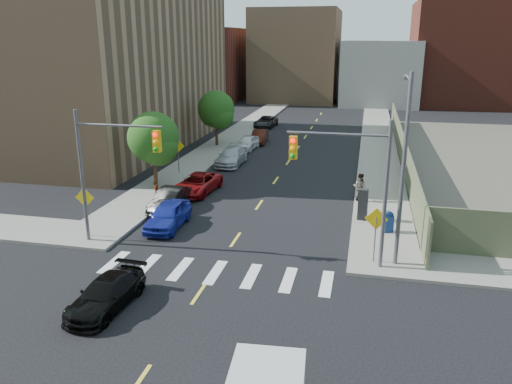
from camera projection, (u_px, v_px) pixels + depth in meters
The scene contains 29 objects.
ground at pixel (183, 318), 19.26m from camera, with size 160.00×160.00×0.00m, color black.
sidewalk_nw at pixel (244, 128), 59.56m from camera, with size 3.50×73.00×0.15m, color gray.
sidewalk_ne at pixel (377, 133), 56.34m from camera, with size 3.50×73.00×0.15m, color gray.
fence_north at pixel (402, 148), 43.02m from camera, with size 0.12×44.00×2.50m, color #545D41.
building_nw at pixel (77, 63), 49.46m from camera, with size 22.00×30.00×16.00m, color #8C6B4C.
bg_bldg_west at pixel (204, 64), 87.36m from camera, with size 14.00×18.00×12.00m, color #592319.
bg_bldg_midwest at pixel (297, 56), 85.46m from camera, with size 14.00×16.00×15.00m, color #8C6B4C.
bg_bldg_center at pixel (379, 73), 81.42m from camera, with size 12.00×16.00×10.00m, color gray.
bg_bldg_east at pixel (471, 54), 79.49m from camera, with size 18.00×18.00×16.00m, color #592319.
signal_nw at pixel (108, 160), 24.77m from camera, with size 4.59×0.30×7.00m.
signal_ne at pixel (352, 174), 22.28m from camera, with size 4.59×0.30×7.00m.
streetlight_ne at pixel (404, 157), 22.46m from camera, with size 0.25×3.70×9.00m.
warn_sign_nw at pixel (85, 203), 26.36m from camera, with size 1.06×0.06×2.83m.
warn_sign_ne at pixel (376, 225), 23.24m from camera, with size 1.06×0.06×2.83m.
warn_sign_midwest at pixel (178, 150), 38.95m from camera, with size 1.06×0.06×2.83m.
tree_west_near at pixel (154, 141), 34.87m from camera, with size 3.66×3.64×5.52m.
tree_west_far at pixel (216, 111), 48.86m from camera, with size 3.66×3.64×5.52m.
parked_car_blue at pixel (168, 215), 28.26m from camera, with size 1.72×4.28×1.46m, color #1C279A.
parked_car_black at pixel (170, 199), 31.25m from camera, with size 1.43×4.10×1.35m, color black.
parked_car_red at pixel (197, 184), 34.64m from camera, with size 2.21×4.79×1.33m, color maroon.
parked_car_silver at pixel (232, 156), 42.44m from camera, with size 2.02×4.96×1.44m, color #A5A9AD.
parked_car_white at pixel (247, 143), 48.21m from camera, with size 1.61×4.00×1.36m, color white.
parked_car_maroon at pixel (260, 137), 51.29m from camera, with size 1.42×4.07×1.34m, color #38130B.
parked_car_grey at pixel (266, 122), 60.50m from camera, with size 2.19×4.74×1.32m, color black.
black_sedan at pixel (106, 294), 19.79m from camera, with size 1.71×4.21×1.22m, color black.
mailbox at pixel (388, 222), 27.26m from camera, with size 0.59×0.53×1.19m.
payphone at pixel (363, 204), 29.04m from camera, with size 0.55×0.45×1.85m, color black.
pedestrian_west at pixel (157, 193), 31.73m from camera, with size 0.56×0.37×1.54m, color gray.
pedestrian_east at pixel (360, 187), 32.49m from camera, with size 0.89×0.69×1.82m, color gray.
Camera 1 is at (6.46, -15.95, 10.31)m, focal length 35.00 mm.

